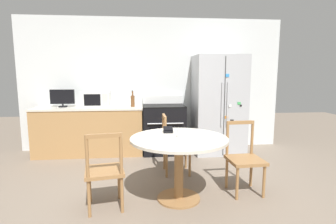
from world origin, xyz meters
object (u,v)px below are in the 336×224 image
at_px(countertop_tv, 62,98).
at_px(candle_glass, 180,134).
at_px(dining_chair_left, 105,172).
at_px(dining_chair_far, 175,145).
at_px(dining_chair_right, 244,159).
at_px(oven_range, 164,128).
at_px(refrigerator, 218,104).
at_px(counter_bottle, 133,101).
at_px(wallet, 168,130).
at_px(microwave, 96,99).

xyz_separation_m(countertop_tv, candle_glass, (1.92, -2.03, -0.27)).
bearing_deg(dining_chair_left, dining_chair_far, 37.67).
relative_size(dining_chair_right, candle_glass, 9.52).
xyz_separation_m(oven_range, candle_glass, (0.04, -1.97, 0.34)).
relative_size(refrigerator, candle_glass, 19.61).
bearing_deg(counter_bottle, refrigerator, -1.12).
height_order(countertop_tv, wallet, countertop_tv).
xyz_separation_m(countertop_tv, dining_chair_far, (1.96, -1.17, -0.64)).
relative_size(refrigerator, microwave, 3.70).
bearing_deg(countertop_tv, dining_chair_far, -30.72).
distance_m(dining_chair_left, dining_chair_far, 1.35).
xyz_separation_m(oven_range, dining_chair_right, (0.88, -1.83, -0.03)).
distance_m(microwave, dining_chair_far, 1.86).
distance_m(oven_range, countertop_tv, 1.98).
xyz_separation_m(countertop_tv, wallet, (1.80, -1.74, -0.28)).
bearing_deg(dining_chair_left, candle_glass, -1.21).
bearing_deg(oven_range, refrigerator, -3.12).
bearing_deg(dining_chair_right, refrigerator, -98.27).
bearing_deg(wallet, dining_chair_left, -150.32).
height_order(refrigerator, microwave, refrigerator).
xyz_separation_m(dining_chair_left, candle_glass, (0.87, 0.14, 0.37)).
bearing_deg(dining_chair_far, dining_chair_right, 46.90).
bearing_deg(dining_chair_left, wallet, 19.52).
distance_m(dining_chair_far, candle_glass, 0.95).
bearing_deg(counter_bottle, dining_chair_left, -96.72).
bearing_deg(oven_range, dining_chair_right, -64.32).
relative_size(microwave, counter_bottle, 1.66).
height_order(refrigerator, wallet, refrigerator).
relative_size(microwave, dining_chair_left, 0.56).
bearing_deg(dining_chair_left, refrigerator, 37.27).
xyz_separation_m(counter_bottle, candle_glass, (0.62, -1.94, -0.21)).
distance_m(counter_bottle, candle_glass, 2.05).
relative_size(microwave, wallet, 3.91).
relative_size(microwave, dining_chair_right, 0.56).
bearing_deg(countertop_tv, counter_bottle, -4.06).
bearing_deg(dining_chair_left, microwave, 91.17).
bearing_deg(refrigerator, dining_chair_right, -95.30).
xyz_separation_m(refrigerator, dining_chair_far, (-0.97, -1.04, -0.49)).
xyz_separation_m(refrigerator, candle_glass, (-1.01, -1.91, -0.12)).
height_order(refrigerator, candle_glass, refrigerator).
distance_m(microwave, dining_chair_right, 2.91).
bearing_deg(oven_range, countertop_tv, 177.97).
bearing_deg(microwave, refrigerator, -2.31).
relative_size(countertop_tv, wallet, 3.37).
xyz_separation_m(microwave, countertop_tv, (-0.62, 0.03, 0.03)).
relative_size(oven_range, dining_chair_far, 1.20).
relative_size(refrigerator, dining_chair_far, 2.06).
height_order(microwave, dining_chair_far, microwave).
distance_m(refrigerator, dining_chair_right, 1.85).
height_order(counter_bottle, candle_glass, counter_bottle).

